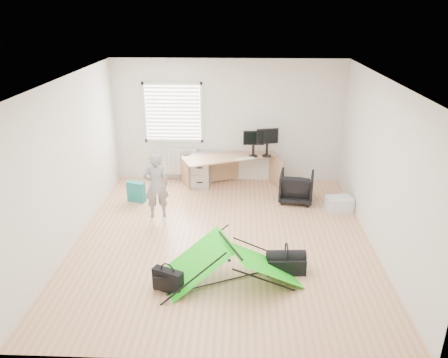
{
  "coord_description": "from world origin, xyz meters",
  "views": [
    {
      "loc": [
        0.28,
        -6.55,
        3.76
      ],
      "look_at": [
        0.0,
        0.4,
        0.95
      ],
      "focal_mm": 35.0,
      "sensor_mm": 36.0,
      "label": 1
    }
  ],
  "objects_px": {
    "monitor_right": "(267,146)",
    "office_chair": "(296,187)",
    "filing_cabinet": "(201,170)",
    "storage_crate": "(339,204)",
    "thermos": "(253,149)",
    "kite": "(230,263)",
    "duffel_bag": "(286,264)",
    "desk": "(230,171)",
    "laptop_bag": "(168,280)",
    "person": "(156,186)",
    "monitor_left": "(253,147)"
  },
  "relations": [
    {
      "from": "desk",
      "to": "laptop_bag",
      "type": "bearing_deg",
      "value": -125.2
    },
    {
      "from": "person",
      "to": "storage_crate",
      "type": "height_order",
      "value": "person"
    },
    {
      "from": "kite",
      "to": "laptop_bag",
      "type": "bearing_deg",
      "value": 173.17
    },
    {
      "from": "monitor_left",
      "to": "desk",
      "type": "bearing_deg",
      "value": 176.09
    },
    {
      "from": "desk",
      "to": "thermos",
      "type": "relative_size",
      "value": 7.41
    },
    {
      "from": "office_chair",
      "to": "laptop_bag",
      "type": "distance_m",
      "value": 3.76
    },
    {
      "from": "kite",
      "to": "storage_crate",
      "type": "bearing_deg",
      "value": 24.91
    },
    {
      "from": "office_chair",
      "to": "storage_crate",
      "type": "height_order",
      "value": "office_chair"
    },
    {
      "from": "storage_crate",
      "to": "duffel_bag",
      "type": "height_order",
      "value": "storage_crate"
    },
    {
      "from": "person",
      "to": "storage_crate",
      "type": "distance_m",
      "value": 3.53
    },
    {
      "from": "office_chair",
      "to": "monitor_right",
      "type": "bearing_deg",
      "value": -43.13
    },
    {
      "from": "office_chair",
      "to": "duffel_bag",
      "type": "height_order",
      "value": "office_chair"
    },
    {
      "from": "filing_cabinet",
      "to": "person",
      "type": "distance_m",
      "value": 1.74
    },
    {
      "from": "monitor_left",
      "to": "thermos",
      "type": "height_order",
      "value": "monitor_left"
    },
    {
      "from": "thermos",
      "to": "storage_crate",
      "type": "relative_size",
      "value": 0.56
    },
    {
      "from": "thermos",
      "to": "duffel_bag",
      "type": "distance_m",
      "value": 3.5
    },
    {
      "from": "thermos",
      "to": "laptop_bag",
      "type": "distance_m",
      "value": 4.19
    },
    {
      "from": "storage_crate",
      "to": "person",
      "type": "bearing_deg",
      "value": -173.84
    },
    {
      "from": "filing_cabinet",
      "to": "storage_crate",
      "type": "bearing_deg",
      "value": -17.89
    },
    {
      "from": "filing_cabinet",
      "to": "duffel_bag",
      "type": "height_order",
      "value": "filing_cabinet"
    },
    {
      "from": "office_chair",
      "to": "thermos",
      "type": "bearing_deg",
      "value": -34.67
    },
    {
      "from": "kite",
      "to": "laptop_bag",
      "type": "distance_m",
      "value": 0.91
    },
    {
      "from": "monitor_left",
      "to": "laptop_bag",
      "type": "height_order",
      "value": "monitor_left"
    },
    {
      "from": "monitor_right",
      "to": "filing_cabinet",
      "type": "bearing_deg",
      "value": 165.12
    },
    {
      "from": "filing_cabinet",
      "to": "thermos",
      "type": "height_order",
      "value": "thermos"
    },
    {
      "from": "monitor_right",
      "to": "office_chair",
      "type": "distance_m",
      "value": 1.13
    },
    {
      "from": "thermos",
      "to": "person",
      "type": "relative_size",
      "value": 0.22
    },
    {
      "from": "laptop_bag",
      "to": "office_chair",
      "type": "bearing_deg",
      "value": 79.53
    },
    {
      "from": "monitor_left",
      "to": "person",
      "type": "relative_size",
      "value": 0.35
    },
    {
      "from": "duffel_bag",
      "to": "desk",
      "type": "bearing_deg",
      "value": 102.3
    },
    {
      "from": "thermos",
      "to": "kite",
      "type": "height_order",
      "value": "thermos"
    },
    {
      "from": "monitor_left",
      "to": "person",
      "type": "height_order",
      "value": "person"
    },
    {
      "from": "desk",
      "to": "thermos",
      "type": "distance_m",
      "value": 0.7
    },
    {
      "from": "office_chair",
      "to": "duffel_bag",
      "type": "relative_size",
      "value": 1.17
    },
    {
      "from": "monitor_right",
      "to": "thermos",
      "type": "bearing_deg",
      "value": 149.02
    },
    {
      "from": "laptop_bag",
      "to": "monitor_right",
      "type": "bearing_deg",
      "value": 92.13
    },
    {
      "from": "filing_cabinet",
      "to": "thermos",
      "type": "relative_size",
      "value": 2.5
    },
    {
      "from": "laptop_bag",
      "to": "kite",
      "type": "bearing_deg",
      "value": 41.7
    },
    {
      "from": "person",
      "to": "laptop_bag",
      "type": "xyz_separation_m",
      "value": [
        0.57,
        -2.3,
        -0.46
      ]
    },
    {
      "from": "thermos",
      "to": "office_chair",
      "type": "xyz_separation_m",
      "value": [
        0.87,
        -0.85,
        -0.53
      ]
    },
    {
      "from": "person",
      "to": "duffel_bag",
      "type": "height_order",
      "value": "person"
    },
    {
      "from": "desk",
      "to": "monitor_right",
      "type": "xyz_separation_m",
      "value": [
        0.78,
        0.01,
        0.57
      ]
    },
    {
      "from": "monitor_left",
      "to": "kite",
      "type": "height_order",
      "value": "monitor_left"
    },
    {
      "from": "filing_cabinet",
      "to": "laptop_bag",
      "type": "distance_m",
      "value": 3.88
    },
    {
      "from": "monitor_left",
      "to": "duffel_bag",
      "type": "bearing_deg",
      "value": -83.56
    },
    {
      "from": "monitor_left",
      "to": "storage_crate",
      "type": "height_order",
      "value": "monitor_left"
    },
    {
      "from": "monitor_right",
      "to": "thermos",
      "type": "distance_m",
      "value": 0.32
    },
    {
      "from": "filing_cabinet",
      "to": "monitor_left",
      "type": "height_order",
      "value": "monitor_left"
    },
    {
      "from": "filing_cabinet",
      "to": "storage_crate",
      "type": "xyz_separation_m",
      "value": [
        2.8,
        -1.2,
        -0.21
      ]
    },
    {
      "from": "kite",
      "to": "thermos",
      "type": "bearing_deg",
      "value": 59.3
    }
  ]
}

